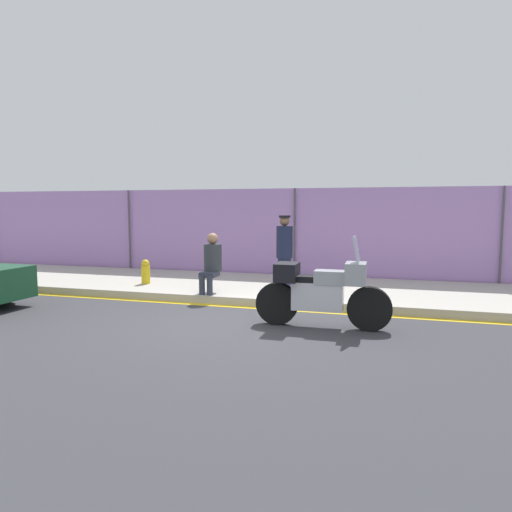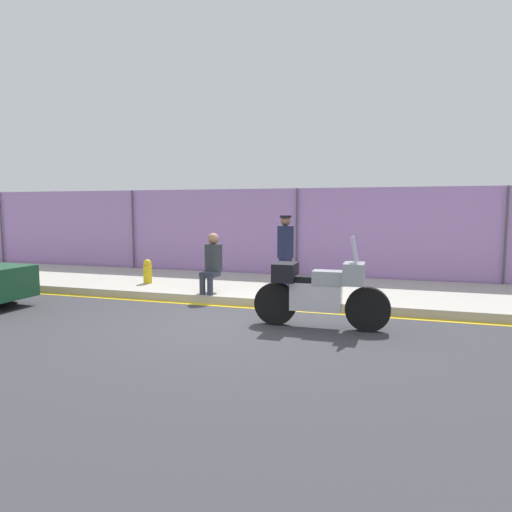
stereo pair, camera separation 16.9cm
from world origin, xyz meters
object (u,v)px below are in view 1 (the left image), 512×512
Objects in this scene: motorcycle at (321,291)px; officer_standing at (284,252)px; fire_hydrant at (146,272)px; person_seated_on_curb at (212,260)px.

motorcycle is 1.36× the size of officer_standing.
fire_hydrant is at bearing -176.61° from officer_standing.
officer_standing is at bearing 114.99° from motorcycle.
motorcycle is 4.97m from fire_hydrant.
motorcycle is 1.76× the size of person_seated_on_curb.
person_seated_on_curb reaches higher than fire_hydrant.
motorcycle is at bearing -26.32° from fire_hydrant.
motorcycle is 3.86× the size of fire_hydrant.
person_seated_on_curb is 2.19× the size of fire_hydrant.
motorcycle reaches higher than person_seated_on_curb.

